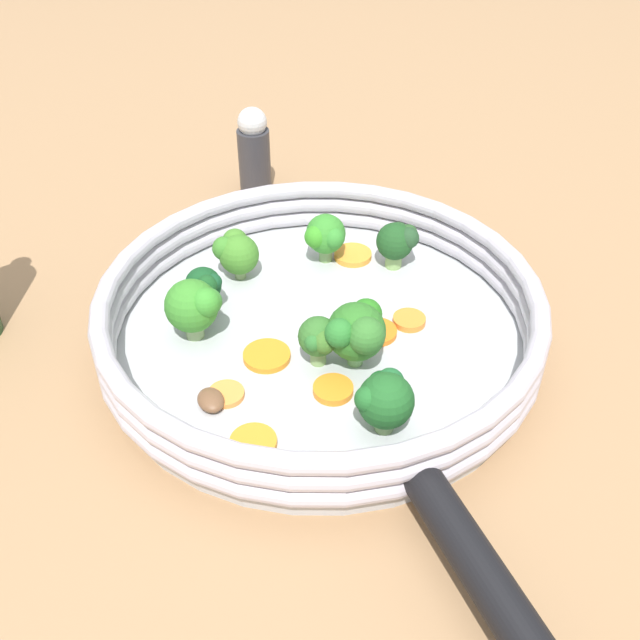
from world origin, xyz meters
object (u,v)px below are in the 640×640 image
Objects in this scene: carrot_slice_0 at (377,332)px; carrot_slice_2 at (267,356)px; carrot_slice_5 at (333,389)px; broccoli_floret_0 at (319,339)px; salt_shaker at (254,151)px; carrot_slice_1 at (253,443)px; carrot_slice_4 at (226,394)px; broccoli_floret_3 at (384,398)px; carrot_slice_3 at (353,255)px; broccoli_floret_5 at (325,235)px; carrot_slice_6 at (409,320)px; broccoli_floret_7 at (204,286)px; skillet at (320,340)px; broccoli_floret_1 at (236,252)px; mushroom_piece_0 at (211,400)px; broccoli_floret_6 at (358,331)px; broccoli_floret_2 at (195,306)px; broccoli_floret_4 at (398,240)px.

carrot_slice_0 is 0.10m from carrot_slice_2.
broccoli_floret_0 is (-0.03, -0.00, 0.02)m from carrot_slice_5.
carrot_slice_1 is at bearing -12.94° from salt_shaker.
broccoli_floret_3 is at bearing 58.51° from carrot_slice_4.
salt_shaker reaches higher than carrot_slice_3.
carrot_slice_4 is 0.59× the size of broccoli_floret_5.
carrot_slice_6 is 0.57× the size of broccoli_floret_3.
broccoli_floret_5 reaches higher than carrot_slice_1.
skillet is at bearing 54.88° from broccoli_floret_7.
mushroom_piece_0 is at bearing -18.55° from broccoli_floret_1.
skillet is at bearing -159.00° from broccoli_floret_6.
broccoli_floret_2 is 0.04m from broccoli_floret_7.
salt_shaker reaches higher than carrot_slice_1.
carrot_slice_2 is 0.39× the size of salt_shaker.
broccoli_floret_3 is (0.10, 0.06, 0.03)m from carrot_slice_2.
carrot_slice_1 and carrot_slice_3 have the same top height.
carrot_slice_3 is 0.23m from mushroom_piece_0.
carrot_slice_3 is (-0.21, 0.15, -0.00)m from carrot_slice_1.
carrot_slice_2 is 0.13m from carrot_slice_6.
mushroom_piece_0 is at bearing -56.40° from broccoli_floret_4.
carrot_slice_6 is 0.62× the size of broccoli_floret_4.
carrot_slice_3 is at bearing 133.65° from mushroom_piece_0.
carrot_slice_2 is at bearing 127.17° from mushroom_piece_0.
skillet is at bearing -173.19° from broccoli_floret_3.
carrot_slice_1 reaches higher than skillet.
broccoli_floret_6 reaches higher than broccoli_floret_4.
broccoli_floret_3 is at bearing -17.60° from carrot_slice_0.
broccoli_floret_4 is 0.15m from broccoli_floret_6.
broccoli_floret_6 is (0.05, 0.02, 0.04)m from skillet.
broccoli_floret_2 reaches higher than broccoli_floret_3.
mushroom_piece_0 reaches higher than carrot_slice_3.
broccoli_floret_6 is (-0.01, 0.11, 0.03)m from carrot_slice_4.
broccoli_floret_2 is (0.08, -0.16, 0.03)m from carrot_slice_3.
broccoli_floret_2 is 0.97× the size of broccoli_floret_6.
broccoli_floret_2 is at bearing -173.56° from carrot_slice_4.
broccoli_floret_3 is at bearing -30.86° from carrot_slice_6.
broccoli_floret_5 reaches higher than carrot_slice_3.
broccoli_floret_1 is (-0.12, 0.00, 0.02)m from carrot_slice_2.
carrot_slice_4 is 0.08m from carrot_slice_5.
broccoli_floret_7 is (-0.11, -0.10, -0.01)m from broccoli_floret_6.
broccoli_floret_7 is (-0.17, -0.00, 0.02)m from carrot_slice_1.
broccoli_floret_0 is 0.88× the size of broccoli_floret_3.
salt_shaker is at bearing 157.29° from broccoli_floret_2.
mushroom_piece_0 is (0.04, -0.05, 0.00)m from carrot_slice_2.
broccoli_floret_0 is 0.95× the size of broccoli_floret_4.
broccoli_floret_3 reaches higher than broccoli_floret_4.
broccoli_floret_5 is (-0.18, 0.05, 0.03)m from carrot_slice_5.
broccoli_floret_5 is at bearing -159.15° from carrot_slice_6.
carrot_slice_4 is at bearing -121.49° from broccoli_floret_3.
broccoli_floret_7 is at bearing -23.05° from salt_shaker.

